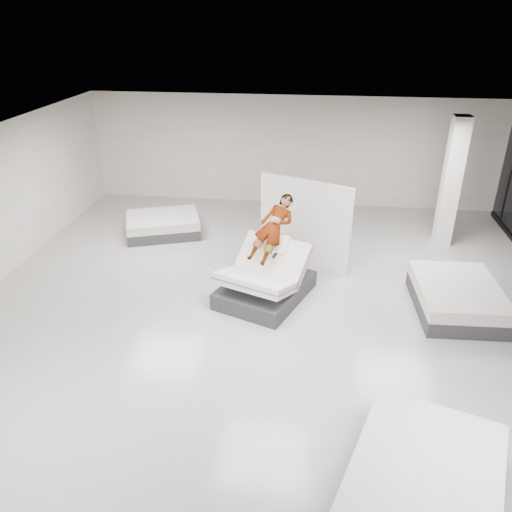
# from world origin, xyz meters

# --- Properties ---
(room) EXTENTS (14.00, 14.04, 3.20)m
(room) POSITION_xyz_m (0.00, 0.00, 1.60)
(room) COLOR #A7A69E
(room) RESTS_ON ground
(hero_bed) EXTENTS (2.07, 2.35, 1.23)m
(hero_bed) POSITION_xyz_m (-0.14, 1.27, 0.38)
(hero_bed) COLOR #37373C
(hero_bed) RESTS_ON floor
(person) EXTENTS (1.06, 1.54, 1.29)m
(person) POSITION_xyz_m (-0.02, 1.57, 1.21)
(person) COLOR slate
(person) RESTS_ON hero_bed
(remote) EXTENTS (0.10, 0.15, 0.08)m
(remote) POSITION_xyz_m (0.05, 1.16, 1.04)
(remote) COLOR black
(remote) RESTS_ON person
(divider_panel) EXTENTS (2.08, 1.06, 2.05)m
(divider_panel) POSITION_xyz_m (0.55, 2.91, 1.02)
(divider_panel) COLOR white
(divider_panel) RESTS_ON floor
(flat_bed_right_far) EXTENTS (1.63, 2.12, 0.56)m
(flat_bed_right_far) POSITION_xyz_m (3.65, 1.28, 0.28)
(flat_bed_right_far) COLOR #37373C
(flat_bed_right_far) RESTS_ON floor
(flat_bed_right_near) EXTENTS (2.28, 2.62, 0.61)m
(flat_bed_right_near) POSITION_xyz_m (2.27, -3.24, 0.30)
(flat_bed_right_near) COLOR #37373C
(flat_bed_right_near) RESTS_ON floor
(flat_bed_left_far) EXTENTS (2.19, 1.92, 0.50)m
(flat_bed_left_far) POSITION_xyz_m (-3.19, 4.16, 0.25)
(flat_bed_left_far) COLOR #37373C
(flat_bed_left_far) RESTS_ON floor
(column) EXTENTS (0.40, 0.40, 3.20)m
(column) POSITION_xyz_m (4.00, 4.50, 1.60)
(column) COLOR white
(column) RESTS_ON floor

